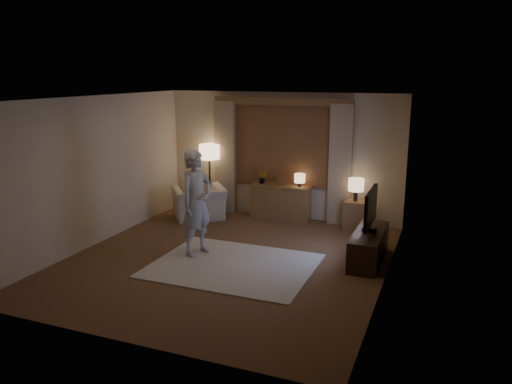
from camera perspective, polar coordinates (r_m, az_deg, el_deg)
The scene contains 13 objects.
room at distance 8.30m, azimuth -2.00°, elevation 2.05°, with size 5.04×5.54×2.64m.
rug at distance 7.97m, azimuth -2.61°, elevation -8.39°, with size 2.50×2.00×0.02m, color beige.
sideboard at distance 10.31m, azimuth 2.83°, elevation -1.29°, with size 1.20×0.40×0.70m, color brown.
picture_frame at distance 10.21m, azimuth 2.86°, elevation 1.15°, with size 0.16×0.02×0.20m, color brown.
plant at distance 10.33m, azimuth 0.76°, elevation 1.60°, with size 0.17×0.13×0.30m, color #999999.
table_lamp_sideboard at distance 10.07m, azimuth 5.02°, elevation 1.52°, with size 0.22×0.22×0.30m.
floor_lamp at distance 10.74m, azimuth -5.36°, elevation 4.17°, with size 0.43×0.43×1.49m.
armchair at distance 10.44m, azimuth -6.51°, elevation -1.27°, with size 1.03×0.90×0.67m, color beige.
side_table at distance 9.92m, azimuth 11.21°, elevation -2.56°, with size 0.40×0.40×0.56m, color brown.
table_lamp_side at distance 9.77m, azimuth 11.37°, elevation 0.75°, with size 0.30×0.30×0.44m.
tv_stand at distance 8.28m, azimuth 12.75°, elevation -6.09°, with size 0.45×1.40×0.50m, color black.
tv at distance 8.10m, azimuth 12.96°, elevation -1.87°, with size 0.23×0.96×0.69m.
person at distance 8.24m, azimuth -6.82°, elevation -1.21°, with size 0.64×0.42×1.76m, color #B5B0A7.
Camera 1 is at (3.25, -6.95, 2.98)m, focal length 35.00 mm.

